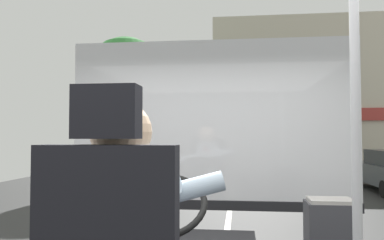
# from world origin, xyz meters

# --- Properties ---
(ground) EXTENTS (18.00, 44.00, 0.06)m
(ground) POSITION_xyz_m (0.00, 8.80, -0.02)
(ground) COLOR #2E2E2E
(bus_driver) EXTENTS (0.77, 0.58, 0.82)m
(bus_driver) POSITION_xyz_m (-0.20, -0.30, 1.43)
(bus_driver) COLOR black
(bus_driver) RESTS_ON driver_seat
(handrail_pole) EXTENTS (0.04, 0.04, 2.14)m
(handrail_pole) POSITION_xyz_m (0.76, 0.07, 1.76)
(handrail_pole) COLOR #B7B7BC
(handrail_pole) RESTS_ON bus_floor
(windshield_panel) EXTENTS (2.50, 0.08, 1.48)m
(windshield_panel) POSITION_xyz_m (0.00, 1.62, 1.74)
(windshield_panel) COLOR silver
(street_tree) EXTENTS (2.99, 2.99, 5.28)m
(street_tree) POSITION_xyz_m (-3.73, 11.60, 3.77)
(street_tree) COLOR #4C3828
(street_tree) RESTS_ON ground
(shop_building) EXTENTS (11.21, 4.25, 7.82)m
(shop_building) POSITION_xyz_m (4.53, 19.87, 3.91)
(shop_building) COLOR #BCB29E
(shop_building) RESTS_ON ground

